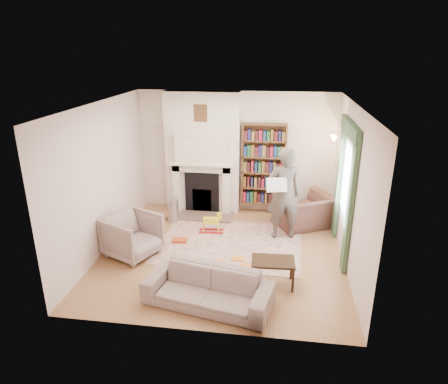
% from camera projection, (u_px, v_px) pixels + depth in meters
% --- Properties ---
extents(floor, '(4.50, 4.50, 0.00)m').
position_uv_depth(floor, '(222.00, 253.00, 7.64)').
color(floor, brown).
rests_on(floor, ground).
extents(ceiling, '(4.50, 4.50, 0.00)m').
position_uv_depth(ceiling, '(222.00, 105.00, 6.67)').
color(ceiling, white).
rests_on(ceiling, wall_back).
extents(wall_back, '(4.50, 0.00, 4.50)m').
position_uv_depth(wall_back, '(236.00, 153.00, 9.25)').
color(wall_back, silver).
rests_on(wall_back, floor).
extents(wall_front, '(4.50, 0.00, 4.50)m').
position_uv_depth(wall_front, '(196.00, 241.00, 5.06)').
color(wall_front, silver).
rests_on(wall_front, floor).
extents(wall_left, '(0.00, 4.50, 4.50)m').
position_uv_depth(wall_left, '(103.00, 178.00, 7.45)').
color(wall_left, silver).
rests_on(wall_left, floor).
extents(wall_right, '(0.00, 4.50, 4.50)m').
position_uv_depth(wall_right, '(351.00, 190.00, 6.86)').
color(wall_right, silver).
rests_on(wall_right, floor).
extents(fireplace, '(1.70, 0.58, 2.80)m').
position_uv_depth(fireplace, '(203.00, 154.00, 9.16)').
color(fireplace, silver).
rests_on(fireplace, floor).
extents(bookcase, '(1.00, 0.24, 1.85)m').
position_uv_depth(bookcase, '(264.00, 165.00, 9.12)').
color(bookcase, brown).
rests_on(bookcase, floor).
extents(window, '(0.02, 0.90, 1.30)m').
position_uv_depth(window, '(347.00, 180.00, 7.21)').
color(window, silver).
rests_on(window, wall_right).
extents(curtain_left, '(0.07, 0.32, 2.40)m').
position_uv_depth(curtain_left, '(350.00, 207.00, 6.65)').
color(curtain_left, '#304A2F').
rests_on(curtain_left, floor).
extents(curtain_right, '(0.07, 0.32, 2.40)m').
position_uv_depth(curtain_right, '(339.00, 180.00, 7.96)').
color(curtain_right, '#304A2F').
rests_on(curtain_right, floor).
extents(pelmet, '(0.09, 1.70, 0.24)m').
position_uv_depth(pelmet, '(350.00, 129.00, 6.90)').
color(pelmet, '#304A2F').
rests_on(pelmet, wall_right).
extents(wall_sconce, '(0.20, 0.24, 0.24)m').
position_uv_depth(wall_sconce, '(331.00, 141.00, 8.11)').
color(wall_sconce, gold).
rests_on(wall_sconce, wall_right).
extents(rug, '(2.86, 2.24, 0.01)m').
position_uv_depth(rug, '(230.00, 243.00, 7.99)').
color(rug, beige).
rests_on(rug, floor).
extents(armchair_reading, '(1.44, 1.37, 0.73)m').
position_uv_depth(armchair_reading, '(303.00, 211.00, 8.65)').
color(armchair_reading, '#493027').
rests_on(armchair_reading, floor).
extents(armchair_left, '(1.16, 1.15, 0.80)m').
position_uv_depth(armchair_left, '(132.00, 236.00, 7.43)').
color(armchair_left, '#BCB29B').
rests_on(armchair_left, floor).
extents(sofa, '(2.05, 1.13, 0.56)m').
position_uv_depth(sofa, '(208.00, 288.00, 6.02)').
color(sofa, '#B0A691').
rests_on(sofa, floor).
extents(man_reading, '(0.78, 0.60, 1.90)m').
position_uv_depth(man_reading, '(284.00, 194.00, 7.95)').
color(man_reading, '#4F463F').
rests_on(man_reading, floor).
extents(newspaper, '(0.41, 0.20, 0.27)m').
position_uv_depth(newspaper, '(277.00, 185.00, 7.70)').
color(newspaper, white).
rests_on(newspaper, man_reading).
extents(coffee_table, '(0.72, 0.48, 0.45)m').
position_uv_depth(coffee_table, '(273.00, 272.00, 6.56)').
color(coffee_table, black).
rests_on(coffee_table, floor).
extents(paraffin_heater, '(0.25, 0.25, 0.55)m').
position_uv_depth(paraffin_heater, '(173.00, 210.00, 8.89)').
color(paraffin_heater, '#9EA1A5').
rests_on(paraffin_heater, floor).
extents(rocking_horse, '(0.53, 0.25, 0.45)m').
position_uv_depth(rocking_horse, '(211.00, 223.00, 8.39)').
color(rocking_horse, yellow).
rests_on(rocking_horse, rug).
extents(board_game, '(0.47, 0.47, 0.03)m').
position_uv_depth(board_game, '(200.00, 263.00, 7.22)').
color(board_game, '#D4E04F').
rests_on(board_game, rug).
extents(game_box_lid, '(0.31, 0.23, 0.05)m').
position_uv_depth(game_box_lid, '(180.00, 240.00, 8.05)').
color(game_box_lid, '#BD3715').
rests_on(game_box_lid, rug).
extents(comic_annuals, '(0.81, 0.46, 0.02)m').
position_uv_depth(comic_annuals, '(234.00, 262.00, 7.25)').
color(comic_annuals, red).
rests_on(comic_annuals, rug).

